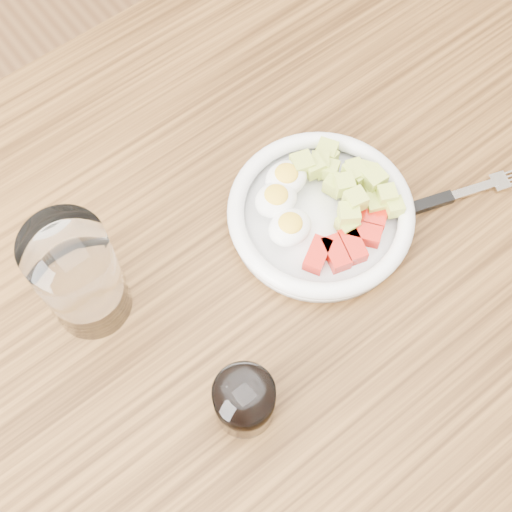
{
  "coord_description": "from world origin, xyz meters",
  "views": [
    {
      "loc": [
        -0.23,
        -0.27,
        1.56
      ],
      "look_at": [
        -0.01,
        0.01,
        0.8
      ],
      "focal_mm": 50.0,
      "sensor_mm": 36.0,
      "label": 1
    }
  ],
  "objects": [
    {
      "name": "water_glass",
      "position": [
        -0.19,
        0.09,
        0.85
      ],
      "size": [
        0.09,
        0.09,
        0.16
      ],
      "primitive_type": "cylinder",
      "color": "white",
      "rests_on": "dining_table"
    },
    {
      "name": "dining_table",
      "position": [
        0.0,
        0.0,
        0.67
      ],
      "size": [
        1.5,
        0.9,
        0.77
      ],
      "color": "brown",
      "rests_on": "ground"
    },
    {
      "name": "bowl",
      "position": [
        0.09,
        0.01,
        0.79
      ],
      "size": [
        0.23,
        0.23,
        0.06
      ],
      "color": "white",
      "rests_on": "dining_table"
    },
    {
      "name": "coffee_glass",
      "position": [
        -0.13,
        -0.12,
        0.81
      ],
      "size": [
        0.07,
        0.07,
        0.08
      ],
      "color": "white",
      "rests_on": "dining_table"
    },
    {
      "name": "ground",
      "position": [
        0.0,
        0.0,
        0.0
      ],
      "size": [
        4.0,
        4.0,
        0.0
      ],
      "primitive_type": "plane",
      "color": "brown",
      "rests_on": "ground"
    },
    {
      "name": "fork",
      "position": [
        0.22,
        -0.06,
        0.78
      ],
      "size": [
        0.22,
        0.09,
        0.01
      ],
      "color": "black",
      "rests_on": "dining_table"
    }
  ]
}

